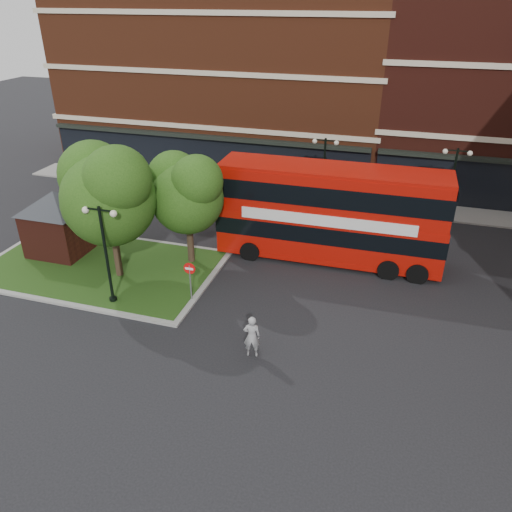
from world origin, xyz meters
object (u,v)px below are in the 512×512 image
(bus, at_px, (331,208))
(car_white, at_px, (396,208))
(woman, at_px, (252,336))
(car_silver, at_px, (271,196))

(bus, bearing_deg, car_white, 63.02)
(bus, bearing_deg, woman, -99.85)
(car_silver, bearing_deg, woman, -161.11)
(car_silver, bearing_deg, bus, -136.47)
(car_white, bearing_deg, woman, 161.17)
(bus, relative_size, woman, 6.40)
(woman, bearing_deg, bus, -111.13)
(bus, relative_size, car_white, 2.67)
(woman, height_order, car_white, woman)
(bus, relative_size, car_silver, 3.19)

